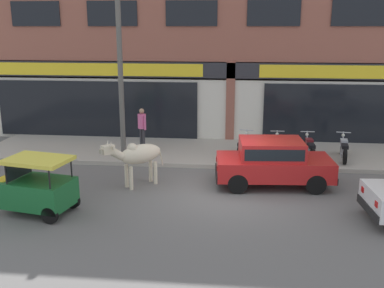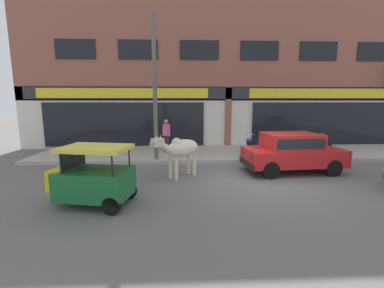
# 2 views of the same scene
# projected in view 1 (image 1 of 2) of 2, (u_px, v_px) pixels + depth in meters

# --- Properties ---
(ground_plane) EXTENTS (90.00, 90.00, 0.00)m
(ground_plane) POSITION_uv_depth(u_px,v_px,m) (225.00, 192.00, 13.45)
(ground_plane) COLOR #605E5B
(sidewalk) EXTENTS (19.00, 3.75, 0.15)m
(sidewalk) POSITION_uv_depth(u_px,v_px,m) (228.00, 153.00, 17.35)
(sidewalk) COLOR #A8A093
(sidewalk) RESTS_ON ground
(shop_building) EXTENTS (23.00, 1.40, 8.86)m
(shop_building) POSITION_uv_depth(u_px,v_px,m) (232.00, 41.00, 18.35)
(shop_building) COLOR #8E5142
(shop_building) RESTS_ON ground
(cow) EXTENTS (1.72, 1.63, 1.61)m
(cow) POSITION_uv_depth(u_px,v_px,m) (138.00, 155.00, 13.71)
(cow) COLOR beige
(cow) RESTS_ON ground
(car_0) EXTENTS (3.70, 1.86, 1.46)m
(car_0) POSITION_uv_depth(u_px,v_px,m) (273.00, 160.00, 13.81)
(car_0) COLOR black
(car_0) RESTS_ON ground
(auto_rickshaw) EXTENTS (2.11, 1.47, 1.52)m
(auto_rickshaw) POSITION_uv_depth(u_px,v_px,m) (36.00, 189.00, 11.82)
(auto_rickshaw) COLOR black
(auto_rickshaw) RESTS_ON ground
(motorcycle_0) EXTENTS (0.64, 1.79, 0.88)m
(motorcycle_0) POSITION_uv_depth(u_px,v_px,m) (243.00, 146.00, 16.53)
(motorcycle_0) COLOR black
(motorcycle_0) RESTS_ON sidewalk
(motorcycle_1) EXTENTS (0.52, 1.81, 0.88)m
(motorcycle_1) POSITION_uv_depth(u_px,v_px,m) (279.00, 148.00, 16.35)
(motorcycle_1) COLOR black
(motorcycle_1) RESTS_ON sidewalk
(motorcycle_2) EXTENTS (0.52, 1.81, 0.88)m
(motorcycle_2) POSITION_uv_depth(u_px,v_px,m) (309.00, 148.00, 16.25)
(motorcycle_2) COLOR black
(motorcycle_2) RESTS_ON sidewalk
(motorcycle_3) EXTENTS (0.56, 1.81, 0.88)m
(motorcycle_3) POSITION_uv_depth(u_px,v_px,m) (344.00, 149.00, 16.17)
(motorcycle_3) COLOR black
(motorcycle_3) RESTS_ON sidewalk
(pedestrian) EXTENTS (0.38, 0.37, 1.60)m
(pedestrian) POSITION_uv_depth(u_px,v_px,m) (142.00, 124.00, 17.42)
(pedestrian) COLOR #2D2D33
(pedestrian) RESTS_ON sidewalk
(utility_pole) EXTENTS (0.18, 0.18, 6.00)m
(utility_pole) POSITION_uv_depth(u_px,v_px,m) (121.00, 76.00, 15.43)
(utility_pole) COLOR #595651
(utility_pole) RESTS_ON sidewalk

